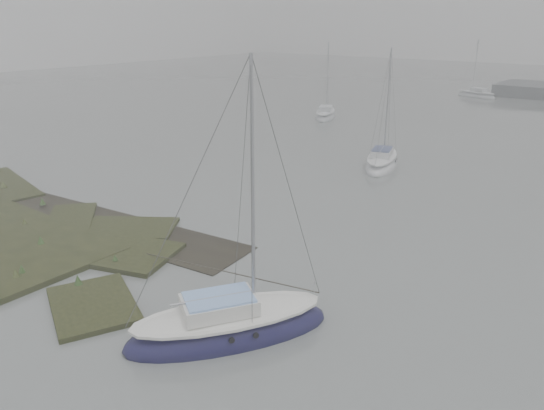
% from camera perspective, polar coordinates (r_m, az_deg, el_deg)
% --- Properties ---
extents(ground, '(160.00, 160.00, 0.00)m').
position_cam_1_polar(ground, '(42.48, 17.03, 6.53)').
color(ground, slate).
rests_on(ground, ground).
extents(sailboat_main, '(5.06, 6.30, 8.73)m').
position_cam_1_polar(sailboat_main, '(16.13, -4.73, -12.98)').
color(sailboat_main, '#121036').
rests_on(sailboat_main, ground).
extents(sailboat_white, '(3.40, 5.80, 7.78)m').
position_cam_1_polar(sailboat_white, '(34.42, 11.72, 4.50)').
color(sailboat_white, silver).
rests_on(sailboat_white, ground).
extents(sailboat_far_a, '(3.79, 5.47, 7.39)m').
position_cam_1_polar(sailboat_far_a, '(50.86, 5.77, 9.57)').
color(sailboat_far_a, '#A5A9AD').
rests_on(sailboat_far_a, ground).
extents(sailboat_far_c, '(5.29, 3.12, 7.09)m').
position_cam_1_polar(sailboat_far_c, '(68.63, 21.14, 10.95)').
color(sailboat_far_c, '#B1B5BB').
rests_on(sailboat_far_c, ground).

